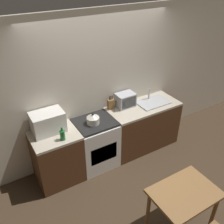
% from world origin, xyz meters
% --- Properties ---
extents(ground_plane, '(16.00, 16.00, 0.00)m').
position_xyz_m(ground_plane, '(0.00, 0.00, 0.00)').
color(ground_plane, '#3D2D1E').
extents(wall_back, '(10.00, 0.06, 2.60)m').
position_xyz_m(wall_back, '(0.00, 1.00, 1.30)').
color(wall_back, beige).
rests_on(wall_back, ground_plane).
extents(counter_left_run, '(0.72, 0.62, 0.90)m').
position_xyz_m(counter_left_run, '(-1.02, 0.66, 0.45)').
color(counter_left_run, '#4C2D19').
rests_on(counter_left_run, ground_plane).
extents(counter_right_run, '(1.36, 0.62, 0.90)m').
position_xyz_m(counter_right_run, '(0.70, 0.66, 0.45)').
color(counter_right_run, '#4C2D19').
rests_on(counter_right_run, ground_plane).
extents(stove_range, '(0.67, 0.62, 0.90)m').
position_xyz_m(stove_range, '(-0.32, 0.66, 0.45)').
color(stove_range, silver).
rests_on(stove_range, ground_plane).
extents(kettle, '(0.21, 0.21, 0.20)m').
position_xyz_m(kettle, '(-0.36, 0.62, 0.98)').
color(kettle, beige).
rests_on(kettle, stove_range).
extents(microwave, '(0.49, 0.33, 0.33)m').
position_xyz_m(microwave, '(-1.05, 0.78, 1.07)').
color(microwave, silver).
rests_on(microwave, counter_left_run).
extents(bottle, '(0.08, 0.08, 0.22)m').
position_xyz_m(bottle, '(-0.94, 0.47, 0.98)').
color(bottle, '#1E662D').
rests_on(bottle, counter_left_run).
extents(knife_block, '(0.11, 0.08, 0.25)m').
position_xyz_m(knife_block, '(0.12, 0.88, 1.00)').
color(knife_block, brown).
rests_on(knife_block, counter_right_run).
extents(toaster_oven, '(0.33, 0.24, 0.25)m').
position_xyz_m(toaster_oven, '(0.40, 0.82, 1.03)').
color(toaster_oven, '#ADAFB5').
rests_on(toaster_oven, counter_right_run).
extents(sink_basin, '(0.60, 0.39, 0.24)m').
position_xyz_m(sink_basin, '(0.91, 0.67, 0.91)').
color(sink_basin, '#ADAFB5').
rests_on(sink_basin, counter_right_run).
extents(dining_table, '(0.82, 0.59, 0.75)m').
position_xyz_m(dining_table, '(0.02, -1.09, 0.63)').
color(dining_table, brown).
rests_on(dining_table, ground_plane).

